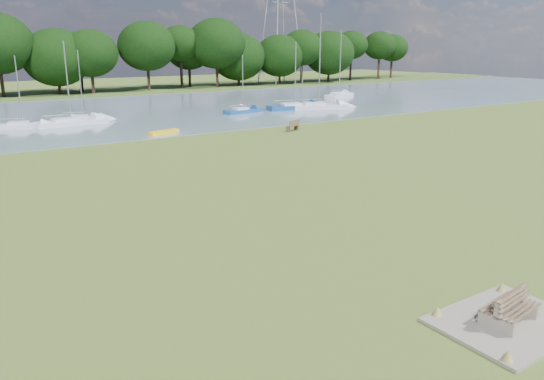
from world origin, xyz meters
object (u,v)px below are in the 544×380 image
sailboat_5 (294,105)px  sailboat_7 (83,117)px  riverbank_bench (293,126)px  sailboat_2 (70,121)px  sailboat_3 (22,124)px  kayak (164,132)px  sailboat_1 (339,94)px  sailboat_0 (318,105)px  sailboat_4 (243,110)px  bench_pair (510,309)px

sailboat_5 → sailboat_7: sailboat_5 is taller
riverbank_bench → sailboat_2: (-16.73, 15.58, -0.02)m
sailboat_3 → sailboat_7: bearing=35.9°
kayak → sailboat_1: bearing=11.9°
sailboat_0 → sailboat_4: (-10.06, 1.77, -0.15)m
bench_pair → sailboat_3: sailboat_3 is taller
bench_pair → sailboat_2: size_ratio=0.23×
sailboat_7 → sailboat_4: bearing=7.4°
sailboat_1 → sailboat_3: bearing=164.4°
bench_pair → sailboat_3: 49.07m
sailboat_0 → sailboat_5: (-2.83, 1.21, -0.06)m
sailboat_7 → sailboat_1: bearing=25.0°
sailboat_7 → sailboat_0: bearing=7.7°
sailboat_3 → sailboat_4: (24.08, -1.70, -0.00)m
kayak → sailboat_0: sailboat_0 is taller
sailboat_5 → riverbank_bench: bearing=-115.6°
bench_pair → sailboat_2: 48.38m
sailboat_3 → sailboat_4: bearing=16.8°
sailboat_2 → sailboat_7: size_ratio=1.12×
bench_pair → sailboat_4: bearing=60.9°
sailboat_1 → sailboat_7: (-39.85, -4.77, -0.12)m
kayak → sailboat_2: sailboat_2 is taller
sailboat_4 → sailboat_0: bearing=-18.4°
sailboat_1 → kayak: bearing=-177.9°
riverbank_bench → sailboat_7: 23.12m
sailboat_3 → sailboat_2: bearing=15.7°
riverbank_bench → sailboat_4: (2.88, 14.28, -0.08)m
sailboat_1 → sailboat_4: bearing=176.8°
sailboat_7 → riverbank_bench: bearing=-31.6°
sailboat_2 → sailboat_7: 2.75m
sailboat_0 → sailboat_5: 3.08m
kayak → sailboat_2: bearing=105.5°
sailboat_1 → sailboat_0: bearing=-163.9°
kayak → sailboat_1: size_ratio=0.30×
sailboat_4 → riverbank_bench: bearing=-109.8°
bench_pair → sailboat_2: bearing=83.7°
sailboat_2 → sailboat_5: size_ratio=1.00×
sailboat_3 → sailboat_7: (6.26, 1.68, 0.02)m
bench_pair → sailboat_5: sailboat_5 is taller
sailboat_1 → sailboat_5: 17.19m
riverbank_bench → sailboat_3: size_ratio=0.25×
sailboat_3 → sailboat_5: bearing=16.7°
bench_pair → sailboat_1: sailboat_1 is taller
kayak → sailboat_2: 11.90m
sailboat_3 → kayak: bearing=-25.5°
sailboat_3 → sailboat_7: sailboat_7 is taller
sailboat_1 → sailboat_7: 40.14m
sailboat_7 → bench_pair: bearing=-72.8°
sailboat_0 → sailboat_5: sailboat_0 is taller
riverbank_bench → sailboat_0: size_ratio=0.15×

